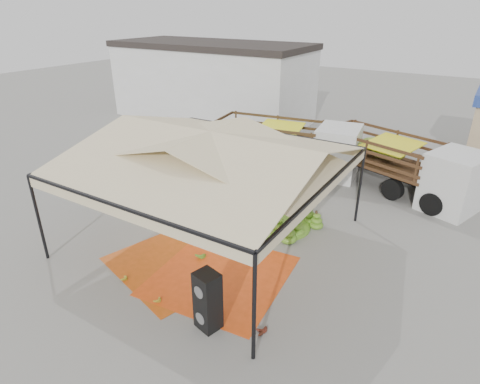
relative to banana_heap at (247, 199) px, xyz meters
The scene contains 17 objects.
ground 2.37m from the banana_heap, 91.49° to the right, with size 90.00×90.00×0.00m, color slate.
canopy_tent 3.50m from the banana_heap, 91.49° to the right, with size 8.10×8.10×4.00m.
building_white 15.58m from the banana_heap, 130.65° to the left, with size 14.30×6.30×5.40m.
tarp_left 4.23m from the banana_heap, 92.32° to the right, with size 3.90×3.71×0.01m, color #CE5013.
tarp_right 4.30m from the banana_heap, 70.22° to the right, with size 3.87×4.07×0.01m, color #E64D15.
banana_heap is the anchor object (origin of this frame).
hand_yellow_a 6.03m from the banana_heap, 84.93° to the right, with size 0.39×0.32×0.18m, color gold.
hand_yellow_b 5.92m from the banana_heap, 100.13° to the right, with size 0.40×0.33×0.18m, color #ACA022.
hand_red_a 6.51m from the banana_heap, 55.89° to the right, with size 0.45×0.37×0.20m, color #5B1E14.
hand_red_b 6.68m from the banana_heap, 56.84° to the right, with size 0.40×0.33×0.18m, color #542313.
hand_green 3.55m from the banana_heap, 86.05° to the right, with size 0.50×0.41×0.23m, color #347318.
hanging_bunches 2.61m from the banana_heap, 61.31° to the right, with size 3.24×0.24×0.20m.
speaker_stack 6.45m from the banana_heap, 68.12° to the right, with size 0.72×0.67×1.68m.
banana_leaves 1.42m from the banana_heap, behind, with size 0.96×1.36×3.70m, color #22671B, non-canonical shape.
vendor 3.40m from the banana_heap, 77.28° to the left, with size 0.66×0.43×1.81m, color gray.
truck_left 5.56m from the banana_heap, 96.82° to the left, with size 7.41×3.44×2.45m.
truck_right 7.35m from the banana_heap, 49.41° to the left, with size 7.45×4.62×2.42m.
Camera 1 is at (7.46, -10.15, 7.71)m, focal length 30.00 mm.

